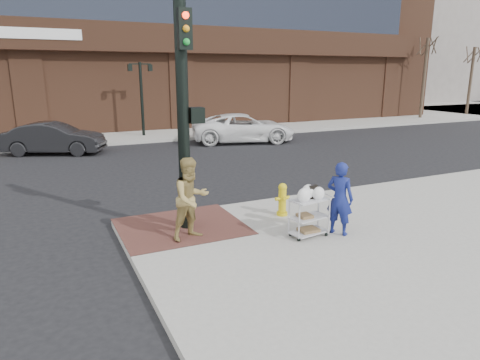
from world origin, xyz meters
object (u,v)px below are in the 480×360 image
lamp_post (141,91)px  minivan_white (244,128)px  fire_hydrant (282,199)px  traffic_signal_pole (184,110)px  sedan_dark (54,138)px  pedestrian_tan (191,199)px  woman_blue (340,198)px  utility_cart (309,214)px

lamp_post → minivan_white: bearing=-40.2°
lamp_post → fire_hydrant: lamp_post is taller
traffic_signal_pole → sedan_dark: size_ratio=1.15×
minivan_white → fire_hydrant: 12.47m
pedestrian_tan → fire_hydrant: bearing=-4.4°
traffic_signal_pole → minivan_white: (6.94, 11.46, -2.08)m
lamp_post → woman_blue: size_ratio=2.47×
traffic_signal_pole → sedan_dark: 12.42m
woman_blue → utility_cart: size_ratio=1.43×
fire_hydrant → traffic_signal_pole: bearing=176.1°
traffic_signal_pole → minivan_white: traffic_signal_pole is taller
traffic_signal_pole → pedestrian_tan: 1.92m
lamp_post → utility_cart: (-0.28, -16.86, -1.96)m
pedestrian_tan → utility_cart: bearing=-38.2°
pedestrian_tan → utility_cart: (2.32, -0.97, -0.37)m
traffic_signal_pole → sedan_dark: (-2.30, 12.02, -2.11)m
traffic_signal_pole → sedan_dark: bearing=100.8°
sedan_dark → woman_blue: bearing=-136.4°
pedestrian_tan → minivan_white: 14.02m
lamp_post → minivan_white: (4.46, -3.77, -1.87)m
sedan_dark → fire_hydrant: size_ratio=5.32×
traffic_signal_pole → fire_hydrant: (2.41, -0.16, -2.26)m
woman_blue → pedestrian_tan: size_ratio=0.92×
traffic_signal_pole → minivan_white: size_ratio=0.92×
pedestrian_tan → fire_hydrant: 2.62m
sedan_dark → lamp_post: bearing=-33.1°
pedestrian_tan → sedan_dark: (-2.18, 12.68, -0.31)m
minivan_white → fire_hydrant: size_ratio=6.60×
fire_hydrant → pedestrian_tan: bearing=-169.0°
traffic_signal_pole → fire_hydrant: bearing=-3.9°
sedan_dark → utility_cart: (4.50, -13.65, -0.06)m
traffic_signal_pole → minivan_white: bearing=58.8°
minivan_white → utility_cart: (-4.74, -13.09, -0.09)m
sedan_dark → minivan_white: 9.25m
woman_blue → pedestrian_tan: 3.21m
minivan_white → sedan_dark: bearing=102.4°
woman_blue → minivan_white: bearing=-48.9°
traffic_signal_pole → fire_hydrant: traffic_signal_pole is taller
woman_blue → sedan_dark: bearing=-11.3°
woman_blue → utility_cart: (-0.68, 0.15, -0.30)m
lamp_post → pedestrian_tan: 16.17m
pedestrian_tan → utility_cart: size_ratio=1.56×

